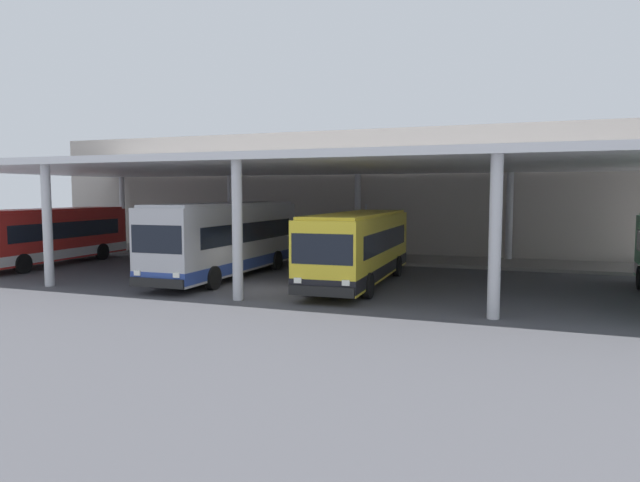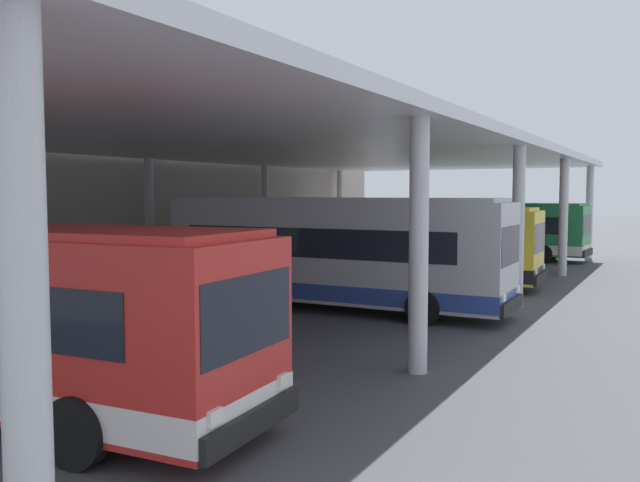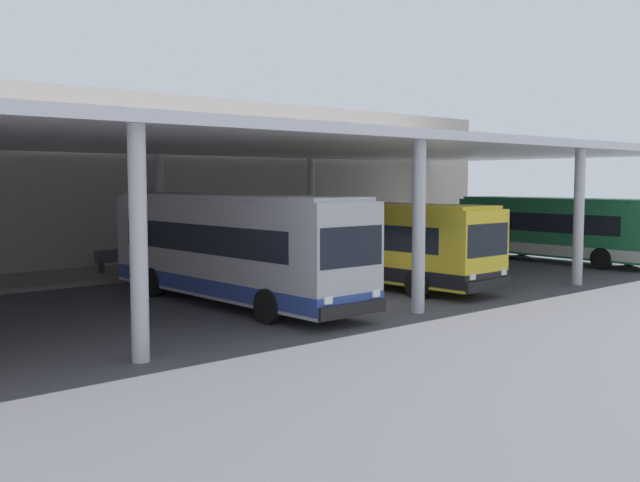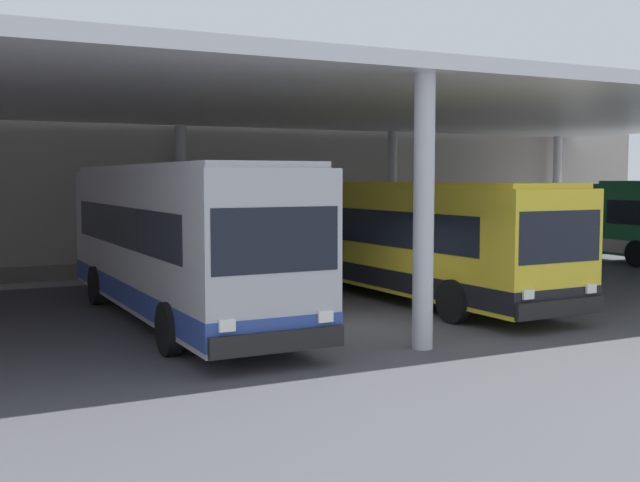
{
  "view_description": "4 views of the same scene",
  "coord_description": "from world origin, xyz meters",
  "px_view_note": "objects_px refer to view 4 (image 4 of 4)",
  "views": [
    {
      "loc": [
        10.13,
        -21.07,
        4.02
      ],
      "look_at": [
        1.64,
        2.03,
        1.93
      ],
      "focal_mm": 31.41,
      "sensor_mm": 36.0,
      "label": 1
    },
    {
      "loc": [
        -22.05,
        -7.23,
        3.7
      ],
      "look_at": [
        -1.25,
        4.2,
        2.0
      ],
      "focal_mm": 37.23,
      "sensor_mm": 36.0,
      "label": 2
    },
    {
      "loc": [
        -16.7,
        -17.2,
        4.02
      ],
      "look_at": [
        1.6,
        3.91,
        1.71
      ],
      "focal_mm": 41.0,
      "sensor_mm": 36.0,
      "label": 3
    },
    {
      "loc": [
        -8.38,
        -14.85,
        3.28
      ],
      "look_at": [
        1.08,
        4.07,
        1.56
      ],
      "focal_mm": 43.73,
      "sensor_mm": 36.0,
      "label": 4
    }
  ],
  "objects_px": {
    "bus_middle_bay": "(415,239)",
    "banner_sign": "(238,215)",
    "bus_second_bay": "(177,241)",
    "bench_waiting": "(109,255)"
  },
  "relations": [
    {
      "from": "bus_middle_bay",
      "to": "banner_sign",
      "type": "height_order",
      "value": "banner_sign"
    },
    {
      "from": "bus_middle_bay",
      "to": "banner_sign",
      "type": "xyz_separation_m",
      "value": [
        -1.96,
        8.31,
        0.32
      ]
    },
    {
      "from": "bus_second_bay",
      "to": "banner_sign",
      "type": "distance_m",
      "value": 9.54
    },
    {
      "from": "bench_waiting",
      "to": "banner_sign",
      "type": "relative_size",
      "value": 0.56
    },
    {
      "from": "bus_second_bay",
      "to": "bus_middle_bay",
      "type": "height_order",
      "value": "bus_second_bay"
    },
    {
      "from": "banner_sign",
      "to": "bus_middle_bay",
      "type": "bearing_deg",
      "value": -76.73
    },
    {
      "from": "bus_middle_bay",
      "to": "bench_waiting",
      "type": "xyz_separation_m",
      "value": [
        -6.27,
        9.19,
        -0.99
      ]
    },
    {
      "from": "bus_second_bay",
      "to": "bus_middle_bay",
      "type": "xyz_separation_m",
      "value": [
        6.57,
        0.04,
        -0.19
      ]
    },
    {
      "from": "bus_second_bay",
      "to": "bus_middle_bay",
      "type": "distance_m",
      "value": 6.57
    },
    {
      "from": "bus_middle_bay",
      "to": "banner_sign",
      "type": "bearing_deg",
      "value": 103.27
    }
  ]
}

